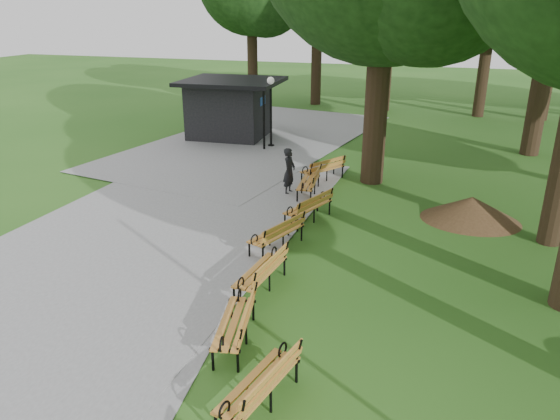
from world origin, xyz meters
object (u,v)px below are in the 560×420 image
(kiosk, at_px, (229,108))
(bench_7, at_px, (323,169))
(bench_1, at_px, (259,384))
(bench_2, at_px, (234,323))
(person, at_px, (289,171))
(lamp_post, at_px, (271,97))
(bench_3, at_px, (260,272))
(bench_6, at_px, (308,182))
(bench_5, at_px, (308,207))
(dirt_mound, at_px, (471,209))
(bench_4, at_px, (276,233))

(kiosk, height_order, bench_7, kiosk)
(bench_1, relative_size, bench_2, 1.00)
(kiosk, bearing_deg, person, -56.73)
(lamp_post, xyz_separation_m, bench_3, (3.87, -12.23, -1.78))
(bench_6, bearing_deg, bench_3, 0.19)
(bench_7, bearing_deg, bench_2, 35.78)
(bench_1, height_order, bench_3, same)
(bench_5, bearing_deg, lamp_post, -133.93)
(bench_3, bearing_deg, bench_1, 25.77)
(dirt_mound, bearing_deg, bench_2, -118.95)
(person, relative_size, bench_2, 0.82)
(bench_2, bearing_deg, bench_6, 174.48)
(bench_3, distance_m, bench_6, 6.48)
(person, distance_m, bench_5, 2.52)
(bench_1, xyz_separation_m, bench_4, (-1.55, 5.62, 0.00))
(dirt_mound, relative_size, bench_1, 1.27)
(bench_4, distance_m, bench_6, 4.36)
(kiosk, bearing_deg, bench_1, -68.69)
(kiosk, height_order, bench_3, kiosk)
(lamp_post, bearing_deg, bench_6, -60.58)
(kiosk, bearing_deg, bench_3, -67.45)
(dirt_mound, relative_size, bench_2, 1.27)
(bench_7, bearing_deg, lamp_post, -109.32)
(person, xyz_separation_m, lamp_post, (-2.61, 5.83, 1.44))
(dirt_mound, distance_m, bench_4, 6.04)
(lamp_post, bearing_deg, kiosk, 155.24)
(lamp_post, relative_size, bench_1, 1.62)
(bench_1, xyz_separation_m, bench_7, (-1.75, 11.62, 0.00))
(dirt_mound, distance_m, bench_3, 7.29)
(bench_3, xyz_separation_m, bench_5, (-0.03, 4.22, 0.00))
(bench_1, xyz_separation_m, bench_3, (-1.23, 3.52, 0.00))
(person, relative_size, bench_1, 0.82)
(person, distance_m, bench_7, 1.89)
(bench_3, relative_size, bench_5, 1.00)
(dirt_mound, bearing_deg, person, 173.30)
(bench_5, bearing_deg, bench_7, -152.36)
(dirt_mound, distance_m, bench_1, 9.80)
(kiosk, distance_m, lamp_post, 2.88)
(dirt_mound, bearing_deg, bench_3, -128.37)
(lamp_post, height_order, dirt_mound, lamp_post)
(bench_4, bearing_deg, person, -147.69)
(person, height_order, bench_1, person)
(bench_5, bearing_deg, dirt_mound, 128.64)
(kiosk, xyz_separation_m, dirt_mound, (10.90, -7.67, -1.01))
(bench_2, xyz_separation_m, bench_4, (-0.54, 4.17, 0.00))
(person, bearing_deg, bench_4, -163.39)
(bench_4, distance_m, bench_7, 6.00)
(bench_7, bearing_deg, bench_5, 38.77)
(lamp_post, xyz_separation_m, bench_4, (3.55, -10.12, -1.78))
(bench_3, xyz_separation_m, bench_7, (-0.52, 8.10, 0.00))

